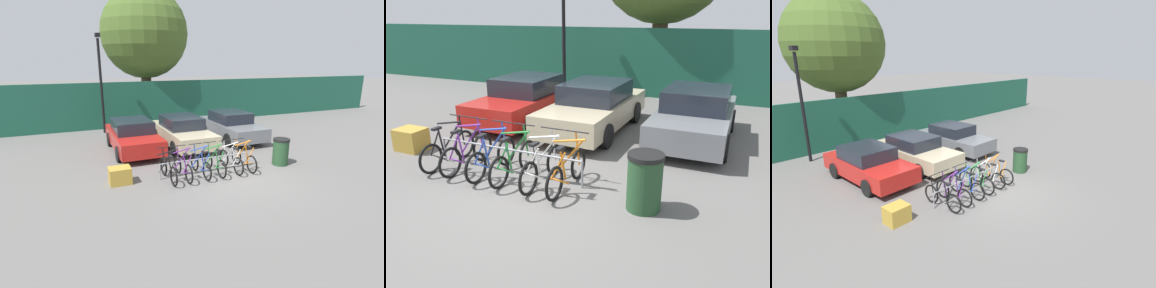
# 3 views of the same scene
# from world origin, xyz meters

# --- Properties ---
(ground_plane) EXTENTS (120.00, 120.00, 0.00)m
(ground_plane) POSITION_xyz_m (0.00, 0.00, 0.00)
(ground_plane) COLOR #605E5B
(hoarding_wall) EXTENTS (36.00, 0.16, 2.69)m
(hoarding_wall) POSITION_xyz_m (0.00, 9.50, 1.35)
(hoarding_wall) COLOR #19513D
(hoarding_wall) RESTS_ON ground
(bike_rack) EXTENTS (3.50, 0.04, 0.57)m
(bike_rack) POSITION_xyz_m (-0.75, 0.68, 0.48)
(bike_rack) COLOR gray
(bike_rack) RESTS_ON ground
(bicycle_black) EXTENTS (0.68, 1.71, 1.05)m
(bicycle_black) POSITION_xyz_m (-2.23, 0.53, 0.38)
(bicycle_black) COLOR black
(bicycle_black) RESTS_ON ground
(bicycle_purple) EXTENTS (0.68, 1.71, 1.05)m
(bicycle_purple) POSITION_xyz_m (-1.70, 0.53, 0.38)
(bicycle_purple) COLOR black
(bicycle_purple) RESTS_ON ground
(bicycle_blue) EXTENTS (0.68, 1.71, 1.05)m
(bicycle_blue) POSITION_xyz_m (-1.05, 0.53, 0.38)
(bicycle_blue) COLOR black
(bicycle_blue) RESTS_ON ground
(bicycle_green) EXTENTS (0.68, 1.71, 1.05)m
(bicycle_green) POSITION_xyz_m (-0.49, 0.53, 0.38)
(bicycle_green) COLOR black
(bicycle_green) RESTS_ON ground
(bicycle_white) EXTENTS (0.68, 1.71, 1.05)m
(bicycle_white) POSITION_xyz_m (0.17, 0.53, 0.38)
(bicycle_white) COLOR black
(bicycle_white) RESTS_ON ground
(bicycle_orange) EXTENTS (0.68, 1.71, 1.05)m
(bicycle_orange) POSITION_xyz_m (0.72, 0.53, 0.38)
(bicycle_orange) COLOR black
(bicycle_orange) RESTS_ON ground
(car_red) EXTENTS (1.91, 4.31, 1.40)m
(car_red) POSITION_xyz_m (-2.57, 4.40, 0.69)
(car_red) COLOR red
(car_red) RESTS_ON ground
(car_beige) EXTENTS (1.91, 4.48, 1.40)m
(car_beige) POSITION_xyz_m (-0.26, 4.35, 0.69)
(car_beige) COLOR #C1B28E
(car_beige) RESTS_ON ground
(car_grey) EXTENTS (1.91, 4.31, 1.40)m
(car_grey) POSITION_xyz_m (2.51, 4.60, 0.69)
(car_grey) COLOR slate
(car_grey) RESTS_ON ground
(lamp_post) EXTENTS (0.24, 0.44, 5.26)m
(lamp_post) POSITION_xyz_m (-3.29, 8.50, 2.98)
(lamp_post) COLOR black
(lamp_post) RESTS_ON ground
(trash_bin) EXTENTS (0.63, 0.63, 1.03)m
(trash_bin) POSITION_xyz_m (2.28, 0.37, 0.52)
(trash_bin) COLOR #234728
(trash_bin) RESTS_ON ground
(cargo_crate) EXTENTS (0.70, 0.56, 0.55)m
(cargo_crate) POSITION_xyz_m (-3.78, 0.90, 0.28)
(cargo_crate) COLOR #B28C33
(cargo_crate) RESTS_ON ground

